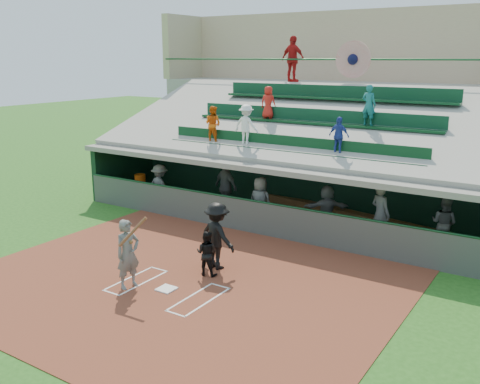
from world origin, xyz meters
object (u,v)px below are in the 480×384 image
Objects in this scene: catcher at (207,253)px; white_table at (142,193)px; batter_at_plate at (128,254)px; home_plate at (166,289)px; water_cooler at (140,180)px.

catcher reaches higher than white_table.
batter_at_plate is 8.50m from white_table.
home_plate is 0.35× the size of catcher.
home_plate is at bearing -43.00° from water_cooler.
batter_at_plate is 2.75× the size of white_table.
water_cooler reaches higher than home_plate.
catcher is 1.72× the size of white_table.
home_plate is 0.97× the size of water_cooler.
batter_at_plate reaches higher than water_cooler.
catcher is (1.19, 1.71, -0.29)m from batter_at_plate.
catcher reaches higher than home_plate.
water_cooler is (-5.61, 6.44, -0.04)m from batter_at_plate.
white_table is 0.54m from water_cooler.
home_plate is 1.48m from catcher.
catcher is at bearing 77.19° from home_plate.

